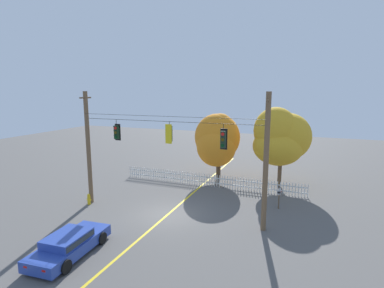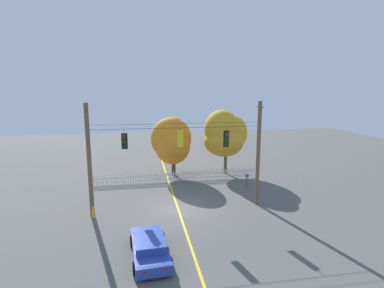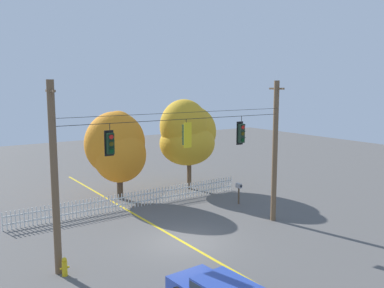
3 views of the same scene
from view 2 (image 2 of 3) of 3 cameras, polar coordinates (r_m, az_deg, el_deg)
name	(u,v)px [view 2 (image 2 of 3)]	position (r m, az deg, el deg)	size (l,w,h in m)	color
ground	(178,209)	(23.75, -2.58, -11.94)	(80.00, 80.00, 0.00)	#565451
lane_centerline_stripe	(178,209)	(23.75, -2.58, -11.93)	(0.16, 36.00, 0.01)	gold
signal_support_span	(178,156)	(22.51, -2.67, -2.28)	(12.72, 1.10, 8.04)	brown
traffic_signal_southbound_primary	(124,141)	(22.12, -12.39, 0.47)	(0.43, 0.38, 1.44)	black
traffic_signal_northbound_primary	(180,138)	(22.26, -2.21, 1.07)	(0.43, 0.38, 1.38)	black
traffic_signal_northbound_secondary	(227,139)	(23.04, 6.43, 0.93)	(0.43, 0.38, 1.55)	black
white_picket_fence	(176,176)	(30.01, -3.02, -6.02)	(15.83, 0.06, 1.04)	silver
autumn_maple_near_fence	(172,140)	(31.62, -3.69, 0.71)	(4.19, 3.96, 6.05)	#473828
autumn_maple_mid	(225,134)	(32.42, 6.14, 1.76)	(4.71, 4.45, 6.75)	brown
parked_car	(150,247)	(17.63, -7.82, -18.32)	(2.20, 4.65, 1.15)	#28429E
fire_hydrant	(93,212)	(23.29, -17.80, -11.89)	(0.38, 0.22, 0.80)	gold
roadside_mailbox	(247,176)	(28.31, 10.07, -5.90)	(0.25, 0.44, 1.40)	brown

